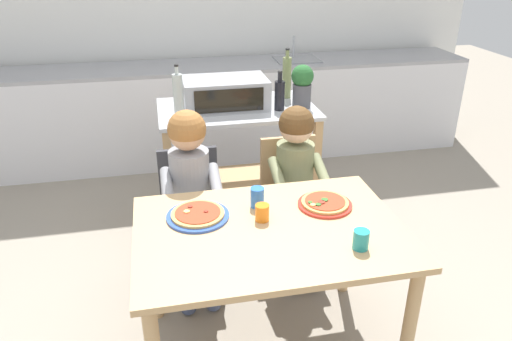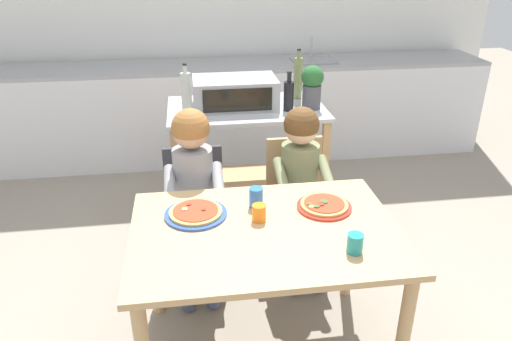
{
  "view_description": "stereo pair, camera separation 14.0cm",
  "coord_description": "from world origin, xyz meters",
  "px_view_note": "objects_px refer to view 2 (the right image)",
  "views": [
    {
      "loc": [
        -0.44,
        -1.8,
        1.9
      ],
      "look_at": [
        0.0,
        0.3,
        0.87
      ],
      "focal_mm": 34.01,
      "sensor_mm": 36.0,
      "label": 1
    },
    {
      "loc": [
        -0.3,
        -1.83,
        1.9
      ],
      "look_at": [
        0.0,
        0.3,
        0.87
      ],
      "focal_mm": 34.01,
      "sensor_mm": 36.0,
      "label": 2
    }
  ],
  "objects_px": {
    "bottle_squat_spirits": "(298,77)",
    "bottle_dark_olive_oil": "(289,95)",
    "potted_herb_plant": "(312,85)",
    "dining_chair_left": "(195,207)",
    "dining_chair_right": "(296,195)",
    "drinking_cup_orange": "(259,213)",
    "drinking_cup_blue": "(256,197)",
    "child_in_grey_shirt": "(194,181)",
    "pizza_plate_blue_rimmed": "(196,213)",
    "pizza_plate_red_rimmed": "(324,206)",
    "drinking_cup_teal": "(355,243)",
    "child_in_olive_shirt": "(302,173)",
    "bottle_clear_vinegar": "(187,97)",
    "toaster_oven": "(235,93)",
    "kitchen_island_cart": "(247,147)",
    "dining_table": "(265,248)"
  },
  "relations": [
    {
      "from": "drinking_cup_teal",
      "to": "kitchen_island_cart",
      "type": "bearing_deg",
      "value": 99.98
    },
    {
      "from": "child_in_olive_shirt",
      "to": "drinking_cup_teal",
      "type": "distance_m",
      "value": 0.85
    },
    {
      "from": "bottle_clear_vinegar",
      "to": "pizza_plate_blue_rimmed",
      "type": "relative_size",
      "value": 1.21
    },
    {
      "from": "pizza_plate_red_rimmed",
      "to": "drinking_cup_teal",
      "type": "height_order",
      "value": "drinking_cup_teal"
    },
    {
      "from": "child_in_grey_shirt",
      "to": "pizza_plate_blue_rimmed",
      "type": "xyz_separation_m",
      "value": [
        -0.0,
        -0.4,
        0.03
      ]
    },
    {
      "from": "child_in_olive_shirt",
      "to": "drinking_cup_teal",
      "type": "relative_size",
      "value": 12.17
    },
    {
      "from": "bottle_clear_vinegar",
      "to": "child_in_olive_shirt",
      "type": "height_order",
      "value": "bottle_clear_vinegar"
    },
    {
      "from": "pizza_plate_blue_rimmed",
      "to": "dining_chair_right",
      "type": "bearing_deg",
      "value": 42.6
    },
    {
      "from": "child_in_grey_shirt",
      "to": "drinking_cup_blue",
      "type": "relative_size",
      "value": 10.85
    },
    {
      "from": "bottle_clear_vinegar",
      "to": "potted_herb_plant",
      "type": "relative_size",
      "value": 1.25
    },
    {
      "from": "drinking_cup_orange",
      "to": "bottle_dark_olive_oil",
      "type": "bearing_deg",
      "value": 71.83
    },
    {
      "from": "toaster_oven",
      "to": "bottle_squat_spirits",
      "type": "bearing_deg",
      "value": 16.1
    },
    {
      "from": "bottle_squat_spirits",
      "to": "bottle_clear_vinegar",
      "type": "height_order",
      "value": "bottle_clear_vinegar"
    },
    {
      "from": "bottle_clear_vinegar",
      "to": "dining_chair_right",
      "type": "xyz_separation_m",
      "value": [
        0.63,
        -0.32,
        -0.56
      ]
    },
    {
      "from": "toaster_oven",
      "to": "potted_herb_plant",
      "type": "xyz_separation_m",
      "value": [
        0.5,
        -0.1,
        0.06
      ]
    },
    {
      "from": "child_in_olive_shirt",
      "to": "drinking_cup_blue",
      "type": "height_order",
      "value": "child_in_olive_shirt"
    },
    {
      "from": "bottle_squat_spirits",
      "to": "child_in_grey_shirt",
      "type": "bearing_deg",
      "value": -131.56
    },
    {
      "from": "drinking_cup_teal",
      "to": "dining_chair_right",
      "type": "bearing_deg",
      "value": 91.54
    },
    {
      "from": "toaster_oven",
      "to": "dining_chair_right",
      "type": "xyz_separation_m",
      "value": [
        0.31,
        -0.56,
        -0.5
      ]
    },
    {
      "from": "child_in_grey_shirt",
      "to": "drinking_cup_teal",
      "type": "relative_size",
      "value": 12.61
    },
    {
      "from": "bottle_dark_olive_oil",
      "to": "child_in_grey_shirt",
      "type": "height_order",
      "value": "bottle_dark_olive_oil"
    },
    {
      "from": "child_in_olive_shirt",
      "to": "pizza_plate_blue_rimmed",
      "type": "relative_size",
      "value": 3.54
    },
    {
      "from": "kitchen_island_cart",
      "to": "toaster_oven",
      "type": "xyz_separation_m",
      "value": [
        -0.07,
        0.02,
        0.39
      ]
    },
    {
      "from": "potted_herb_plant",
      "to": "dining_chair_right",
      "type": "distance_m",
      "value": 0.74
    },
    {
      "from": "kitchen_island_cart",
      "to": "bottle_dark_olive_oil",
      "type": "bearing_deg",
      "value": -22.23
    },
    {
      "from": "potted_herb_plant",
      "to": "drinking_cup_blue",
      "type": "bearing_deg",
      "value": -117.52
    },
    {
      "from": "child_in_olive_shirt",
      "to": "potted_herb_plant",
      "type": "bearing_deg",
      "value": 71.93
    },
    {
      "from": "drinking_cup_blue",
      "to": "potted_herb_plant",
      "type": "bearing_deg",
      "value": 62.48
    },
    {
      "from": "pizza_plate_red_rimmed",
      "to": "drinking_cup_blue",
      "type": "bearing_deg",
      "value": 169.29
    },
    {
      "from": "dining_chair_right",
      "to": "child_in_olive_shirt",
      "type": "xyz_separation_m",
      "value": [
        -0.0,
        -0.12,
        0.21
      ]
    },
    {
      "from": "bottle_squat_spirits",
      "to": "bottle_dark_olive_oil",
      "type": "bearing_deg",
      "value": -114.48
    },
    {
      "from": "dining_chair_left",
      "to": "child_in_olive_shirt",
      "type": "height_order",
      "value": "child_in_olive_shirt"
    },
    {
      "from": "dining_chair_right",
      "to": "drinking_cup_teal",
      "type": "bearing_deg",
      "value": -88.46
    },
    {
      "from": "bottle_dark_olive_oil",
      "to": "drinking_cup_blue",
      "type": "xyz_separation_m",
      "value": [
        -0.35,
        -0.96,
        -0.21
      ]
    },
    {
      "from": "bottle_dark_olive_oil",
      "to": "dining_chair_right",
      "type": "bearing_deg",
      "value": -93.61
    },
    {
      "from": "drinking_cup_blue",
      "to": "drinking_cup_orange",
      "type": "bearing_deg",
      "value": -91.99
    },
    {
      "from": "toaster_oven",
      "to": "bottle_dark_olive_oil",
      "type": "height_order",
      "value": "bottle_dark_olive_oil"
    },
    {
      "from": "toaster_oven",
      "to": "bottle_dark_olive_oil",
      "type": "xyz_separation_m",
      "value": [
        0.34,
        -0.13,
        0.01
      ]
    },
    {
      "from": "drinking_cup_blue",
      "to": "child_in_olive_shirt",
      "type": "bearing_deg",
      "value": 51.61
    },
    {
      "from": "bottle_clear_vinegar",
      "to": "pizza_plate_red_rimmed",
      "type": "xyz_separation_m",
      "value": [
        0.63,
        -0.91,
        -0.3
      ]
    },
    {
      "from": "bottle_dark_olive_oil",
      "to": "child_in_grey_shirt",
      "type": "distance_m",
      "value": 0.93
    },
    {
      "from": "dining_chair_right",
      "to": "drinking_cup_orange",
      "type": "relative_size",
      "value": 10.2
    },
    {
      "from": "dining_table",
      "to": "pizza_plate_blue_rimmed",
      "type": "distance_m",
      "value": 0.37
    },
    {
      "from": "bottle_dark_olive_oil",
      "to": "bottle_clear_vinegar",
      "type": "relative_size",
      "value": 0.73
    },
    {
      "from": "child_in_olive_shirt",
      "to": "drinking_cup_teal",
      "type": "height_order",
      "value": "child_in_olive_shirt"
    },
    {
      "from": "potted_herb_plant",
      "to": "dining_chair_left",
      "type": "bearing_deg",
      "value": -147.48
    },
    {
      "from": "bottle_squat_spirits",
      "to": "dining_chair_left",
      "type": "bearing_deg",
      "value": -135.62
    },
    {
      "from": "kitchen_island_cart",
      "to": "drinking_cup_orange",
      "type": "distance_m",
      "value": 1.21
    },
    {
      "from": "child_in_olive_shirt",
      "to": "pizza_plate_red_rimmed",
      "type": "height_order",
      "value": "child_in_olive_shirt"
    },
    {
      "from": "bottle_clear_vinegar",
      "to": "drinking_cup_blue",
      "type": "relative_size",
      "value": 3.59
    }
  ]
}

